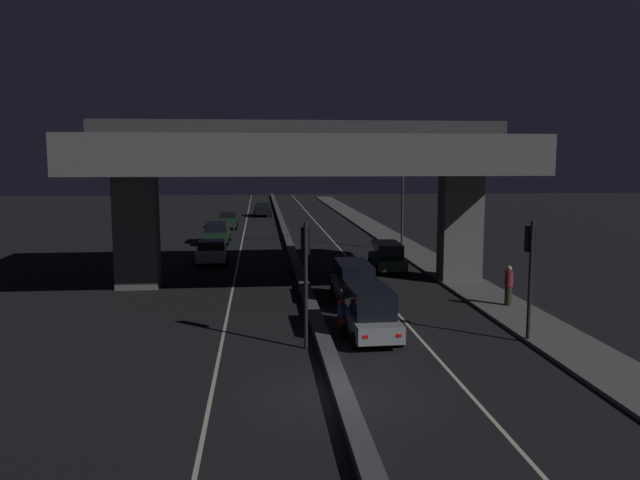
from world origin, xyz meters
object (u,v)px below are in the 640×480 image
Objects in this scene: traffic_light_left_of_median at (305,262)px; car_dark_green_third at (387,256)px; street_lamp at (397,183)px; car_grey_second at (354,282)px; pedestrian_on_sidewalk at (509,285)px; motorcycle_red_filtering_near at (341,319)px; car_black_fourth_oncoming at (263,210)px; car_dark_green_second_oncoming at (217,233)px; car_dark_green_third_oncoming at (228,220)px; traffic_light_right_of_median at (530,259)px; car_white_lead_oncoming at (212,252)px; car_silver_lead at (369,310)px.

traffic_light_left_of_median is 16.27m from car_dark_green_third.
car_grey_second is (-5.73, -16.64, -4.00)m from street_lamp.
motorcycle_red_filtering_near is at bearing -157.25° from pedestrian_on_sidewalk.
street_lamp reaches higher than car_black_fourth_oncoming.
car_dark_green_third is at bearing 40.18° from car_dark_green_second_oncoming.
car_dark_green_second_oncoming is 10.74m from car_dark_green_third_oncoming.
car_dark_green_third is at bearing 9.49° from car_black_fourth_oncoming.
street_lamp is 1.98× the size of car_dark_green_third.
street_lamp is 1.95× the size of car_dark_green_third_oncoming.
traffic_light_right_of_median reaches higher than motorcycle_red_filtering_near.
car_dark_green_third is 1.06× the size of car_black_fourth_oncoming.
car_dark_green_third is 0.99× the size of car_white_lead_oncoming.
traffic_light_left_of_median is 1.00× the size of car_silver_lead.
car_dark_green_second_oncoming is at bearing 41.30° from car_dark_green_third.
car_grey_second is at bearing 12.57° from car_dark_green_third_oncoming.
car_dark_green_third_oncoming reaches higher than car_black_fourth_oncoming.
car_white_lead_oncoming is at bearing 20.35° from car_silver_lead.
car_white_lead_oncoming is at bearing -161.42° from street_lamp.
street_lamp is 18.05m from car_grey_second.
motorcycle_red_filtering_near is at bearing 65.17° from car_silver_lead.
traffic_light_left_of_median reaches higher than motorcycle_red_filtering_near.
motorcycle_red_filtering_near is at bearing -107.81° from street_lamp.
car_dark_green_second_oncoming is (-13.52, 4.92, -4.13)m from street_lamp.
car_white_lead_oncoming is at bearing 71.22° from car_dark_green_third.
car_silver_lead is 0.98× the size of car_grey_second.
traffic_light_right_of_median is at bearing -105.02° from pedestrian_on_sidewalk.
car_silver_lead is (2.51, 1.28, -2.12)m from traffic_light_left_of_median.
car_grey_second is 33.15m from car_dark_green_third_oncoming.
car_dark_green_second_oncoming is (-7.52, 27.11, -0.13)m from car_silver_lead.
pedestrian_on_sidewalk is (8.08, 3.39, 0.46)m from motorcycle_red_filtering_near.
street_lamp is 18.84m from pedestrian_on_sidewalk.
car_silver_lead is (-5.73, 1.28, -2.09)m from traffic_light_right_of_median.
car_dark_green_third_oncoming is (0.33, 10.73, -0.06)m from car_dark_green_second_oncoming.
traffic_light_left_of_median is 39.47m from car_dark_green_third_oncoming.
traffic_light_left_of_median reaches higher than car_grey_second.
traffic_light_right_of_median is at bearing -101.30° from motorcycle_red_filtering_near.
street_lamp is at bearing 17.32° from car_black_fourth_oncoming.
car_white_lead_oncoming is (-4.75, 19.01, -2.40)m from traffic_light_left_of_median.
pedestrian_on_sidewalk is at bearing 74.98° from traffic_light_right_of_median.
street_lamp is 14.97m from car_dark_green_second_oncoming.
traffic_light_right_of_median reaches higher than pedestrian_on_sidewalk.
pedestrian_on_sidewalk is (7.09, 3.81, 0.05)m from car_silver_lead.
car_dark_green_third is at bearing -21.67° from car_grey_second.
traffic_light_left_of_median is 11.06m from pedestrian_on_sidewalk.
car_dark_green_second_oncoming is 1.12× the size of car_black_fourth_oncoming.
car_grey_second reaches higher than car_white_lead_oncoming.
car_grey_second is 7.04m from pedestrian_on_sidewalk.
car_dark_green_third is 14.01m from motorcycle_red_filtering_near.
car_white_lead_oncoming is at bearing 124.33° from traffic_light_right_of_median.
car_dark_green_third is 26.45m from car_dark_green_third_oncoming.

